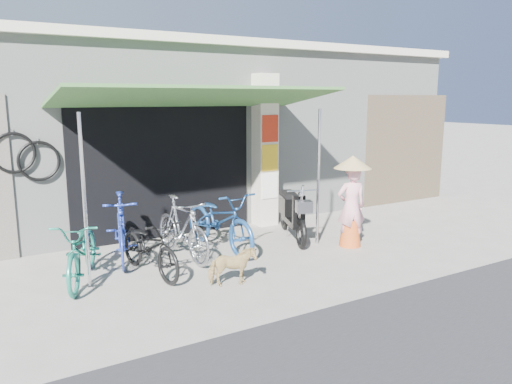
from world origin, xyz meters
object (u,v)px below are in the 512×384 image
bike_navy (220,220)px  nun (351,201)px  bike_blue (121,228)px  bike_silver (182,228)px  street_dog (232,267)px  moped (292,213)px  bike_teal (83,250)px  bike_black (150,247)px

bike_navy → nun: size_ratio=1.24×
bike_blue → bike_silver: size_ratio=1.06×
bike_silver → nun: nun is taller
bike_silver → bike_blue: bearing=149.5°
street_dog → nun: 2.77m
bike_blue → nun: bearing=-3.7°
bike_silver → bike_navy: (0.72, 0.11, 0.01)m
bike_blue → moped: bearing=9.4°
bike_teal → bike_navy: bearing=31.3°
bike_black → bike_navy: bike_navy is taller
bike_teal → bike_black: bike_teal is taller
bike_black → nun: (3.46, -0.39, 0.38)m
bike_teal → nun: bearing=14.8°
bike_blue → nun: size_ratio=1.11×
bike_blue → moped: size_ratio=1.02×
moped → nun: 1.15m
bike_navy → moped: (1.46, -0.01, -0.05)m
bike_teal → bike_black: bearing=9.5°
bike_black → nun: bearing=-16.1°
bike_blue → bike_silver: bearing=-9.7°
bike_navy → moped: 1.47m
moped → street_dog: bearing=-122.1°
street_dog → bike_silver: bearing=18.7°
bike_blue → bike_black: bike_blue is taller
bike_black → bike_silver: bike_silver is taller
bike_blue → bike_black: (0.17, -0.85, -0.11)m
bike_teal → bike_silver: (1.58, 0.24, 0.05)m
bike_black → nun: nun is taller
bike_teal → moped: bearing=27.7°
bike_teal → bike_silver: bearing=31.3°
bike_teal → bike_navy: size_ratio=0.88×
nun → bike_blue: bearing=-0.5°
bike_silver → bike_navy: bike_navy is taller
bike_navy → bike_black: bearing=-164.6°
bike_navy → moped: bike_navy is taller
bike_blue → street_dog: bike_blue is taller
bike_teal → moped: size_ratio=1.00×
bike_navy → bike_silver: bearing=-177.7°
bike_black → moped: bearing=1.1°
bike_black → bike_blue: bearing=91.7°
bike_blue → bike_black: size_ratio=1.10×
bike_teal → bike_blue: (0.72, 0.64, 0.07)m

